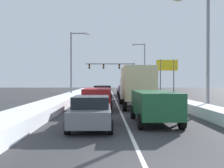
{
  "coord_description": "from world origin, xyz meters",
  "views": [
    {
      "loc": [
        -0.99,
        -5.89,
        2.21
      ],
      "look_at": [
        -0.08,
        39.95,
        1.72
      ],
      "focal_mm": 41.32,
      "sensor_mm": 36.0,
      "label": 1
    }
  ],
  "objects": [
    {
      "name": "sedan_tan_center_lane_fifth",
      "position": [
        -1.51,
        32.58,
        0.76
      ],
      "size": [
        2.0,
        4.5,
        1.51
      ],
      "color": "#937F60",
      "rests_on": "ground"
    },
    {
      "name": "suv_red_center_lane_second",
      "position": [
        -1.7,
        13.48,
        1.02
      ],
      "size": [
        2.16,
        4.9,
        1.67
      ],
      "color": "maroon",
      "rests_on": "ground"
    },
    {
      "name": "sedan_charcoal_right_lane_fourth",
      "position": [
        1.68,
        30.6,
        0.76
      ],
      "size": [
        2.0,
        4.5,
        1.51
      ],
      "color": "#38383D",
      "rests_on": "ground"
    },
    {
      "name": "traffic_light_gantry",
      "position": [
        1.18,
        49.63,
        4.72
      ],
      "size": [
        10.6,
        0.47,
        6.2
      ],
      "color": "slate",
      "rests_on": "ground"
    },
    {
      "name": "snow_bank_right_shoulder",
      "position": [
        5.3,
        24.82,
        0.32
      ],
      "size": [
        1.39,
        54.61,
        0.65
      ],
      "primitive_type": "cube",
      "color": "white",
      "rests_on": "ground"
    },
    {
      "name": "street_lamp_left_mid",
      "position": [
        -5.43,
        28.68,
        5.2
      ],
      "size": [
        2.66,
        0.36,
        8.76
      ],
      "color": "gray",
      "rests_on": "ground"
    },
    {
      "name": "suv_black_center_lane_fourth",
      "position": [
        -1.51,
        25.9,
        1.02
      ],
      "size": [
        2.16,
        4.9,
        1.67
      ],
      "color": "black",
      "rests_on": "ground"
    },
    {
      "name": "roadside_sign_right",
      "position": [
        7.99,
        32.32,
        4.02
      ],
      "size": [
        3.2,
        0.16,
        5.5
      ],
      "color": "#59595B",
      "rests_on": "ground"
    },
    {
      "name": "suv_maroon_right_lane_third",
      "position": [
        1.46,
        23.49,
        1.02
      ],
      "size": [
        2.16,
        4.9,
        1.67
      ],
      "color": "maroon",
      "rests_on": "ground"
    },
    {
      "name": "box_truck_right_lane_second",
      "position": [
        1.46,
        15.65,
        1.9
      ],
      "size": [
        2.53,
        7.2,
        3.36
      ],
      "color": "silver",
      "rests_on": "ground"
    },
    {
      "name": "street_lamp_right_mid",
      "position": [
        5.76,
        42.2,
        5.46
      ],
      "size": [
        2.66,
        0.36,
        9.25
      ],
      "color": "gray",
      "rests_on": "ground"
    },
    {
      "name": "sedan_silver_center_lane_third",
      "position": [
        -1.56,
        19.75,
        0.76
      ],
      "size": [
        2.0,
        4.5,
        1.51
      ],
      "color": "#B7BABF",
      "rests_on": "ground"
    },
    {
      "name": "street_lamp_right_near",
      "position": [
        5.9,
        12.41,
        4.94
      ],
      "size": [
        2.66,
        0.36,
        8.27
      ],
      "color": "gray",
      "rests_on": "ground"
    },
    {
      "name": "ground_plane",
      "position": [
        0.0,
        19.86,
        0.0
      ],
      "size": [
        129.07,
        129.07,
        0.0
      ],
      "primitive_type": "plane",
      "color": "#333335"
    },
    {
      "name": "suv_green_right_lane_nearest",
      "position": [
        1.51,
        7.55,
        1.02
      ],
      "size": [
        2.16,
        4.9,
        1.67
      ],
      "color": "#1E5633",
      "rests_on": "ground"
    },
    {
      "name": "snow_bank_left_shoulder",
      "position": [
        -5.3,
        24.82,
        0.34
      ],
      "size": [
        2.19,
        54.61,
        0.67
      ],
      "primitive_type": "cube",
      "color": "white",
      "rests_on": "ground"
    },
    {
      "name": "sedan_gray_center_lane_nearest",
      "position": [
        -1.73,
        6.32,
        0.76
      ],
      "size": [
        2.0,
        4.5,
        1.51
      ],
      "color": "slate",
      "rests_on": "ground"
    },
    {
      "name": "sedan_navy_right_lane_fifth",
      "position": [
        1.7,
        36.16,
        0.76
      ],
      "size": [
        2.0,
        4.5,
        1.51
      ],
      "color": "navy",
      "rests_on": "ground"
    },
    {
      "name": "lane_stripe_between_right_lane_and_center_lane",
      "position": [
        -0.0,
        24.82,
        0.0
      ],
      "size": [
        0.14,
        54.61,
        0.01
      ],
      "primitive_type": "cube",
      "color": "silver",
      "rests_on": "ground"
    }
  ]
}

